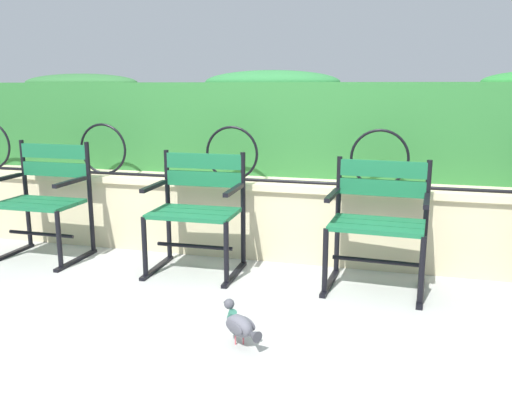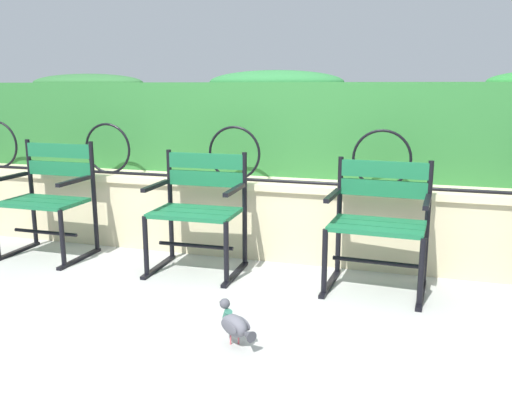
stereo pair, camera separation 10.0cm
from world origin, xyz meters
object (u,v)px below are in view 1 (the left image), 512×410
park_chair_centre_right (378,219)px  pigeon_far_side (240,325)px  park_chair_centre_left (197,208)px  park_chair_leftmost (45,197)px

park_chair_centre_right → pigeon_far_side: bearing=-120.7°
pigeon_far_side → park_chair_centre_left: bearing=121.1°
park_chair_leftmost → park_chair_centre_right: bearing=0.1°
park_chair_centre_left → pigeon_far_side: 1.29m
park_chair_centre_left → park_chair_centre_right: size_ratio=1.01×
park_chair_leftmost → park_chair_centre_right: park_chair_leftmost is taller
park_chair_leftmost → pigeon_far_side: 2.21m
park_chair_leftmost → park_chair_centre_right: size_ratio=1.06×
park_chair_leftmost → park_chair_centre_left: park_chair_leftmost is taller
park_chair_centre_left → park_chair_centre_right: (1.27, -0.00, -0.00)m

